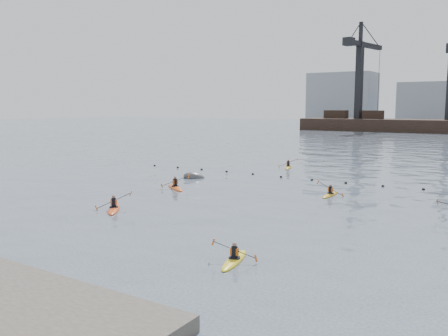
{
  "coord_description": "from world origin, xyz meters",
  "views": [
    {
      "loc": [
        16.44,
        -15.82,
        6.35
      ],
      "look_at": [
        1.74,
        7.07,
        2.8
      ],
      "focal_mm": 38.0,
      "sensor_mm": 36.0,
      "label": 1
    }
  ],
  "objects": [
    {
      "name": "kayaker_5",
      "position": [
        -4.36,
        28.98,
        0.09
      ],
      "size": [
        2.04,
        3.08,
        1.19
      ],
      "rotation": [
        0.0,
        0.0,
        0.35
      ],
      "color": "gold",
      "rests_on": "ground"
    },
    {
      "name": "mooring_buoy",
      "position": [
        -8.34,
        17.89,
        0.0
      ],
      "size": [
        2.45,
        2.23,
        1.4
      ],
      "primitive_type": "ellipsoid",
      "rotation": [
        0.0,
        0.21,
        0.63
      ],
      "color": "#424648",
      "rests_on": "ground"
    },
    {
      "name": "kayaker_3",
      "position": [
        4.8,
        16.44,
        0.09
      ],
      "size": [
        2.04,
        2.93,
        1.16
      ],
      "rotation": [
        0.0,
        0.0,
        0.03
      ],
      "color": "gold",
      "rests_on": "ground"
    },
    {
      "name": "kayaker_1",
      "position": [
        6.61,
        0.29,
        0.09
      ],
      "size": [
        1.94,
        2.93,
        1.01
      ],
      "rotation": [
        0.0,
        0.0,
        0.24
      ],
      "color": "yellow",
      "rests_on": "ground"
    },
    {
      "name": "ground",
      "position": [
        0.0,
        0.0,
        0.0
      ],
      "size": [
        400.0,
        400.0,
        0.0
      ],
      "primitive_type": "plane",
      "color": "#3B4957",
      "rests_on": "ground"
    },
    {
      "name": "kayaker_0",
      "position": [
        -4.79,
        4.64,
        0.1
      ],
      "size": [
        2.62,
        2.95,
        1.28
      ],
      "rotation": [
        0.0,
        0.0,
        0.7
      ],
      "color": "#E24915",
      "rests_on": "ground"
    },
    {
      "name": "kayaker_2",
      "position": [
        -6.43,
        12.76,
        0.1
      ],
      "size": [
        3.13,
        2.56,
        1.21
      ],
      "rotation": [
        0.0,
        0.0,
        0.94
      ],
      "color": "#E15315",
      "rests_on": "ground"
    },
    {
      "name": "barge_pier",
      "position": [
        -0.22,
        110.0,
        1.89
      ],
      "size": [
        72.0,
        19.3,
        29.5
      ],
      "color": "black",
      "rests_on": "ground"
    },
    {
      "name": "float_line",
      "position": [
        -0.5,
        22.53,
        0.03
      ],
      "size": [
        33.24,
        0.73,
        0.24
      ],
      "color": "black",
      "rests_on": "ground"
    }
  ]
}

